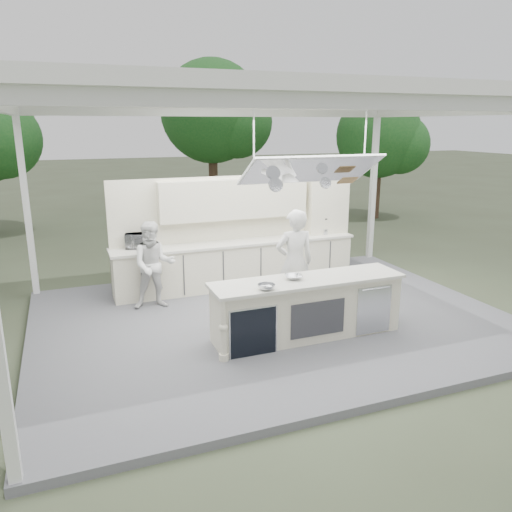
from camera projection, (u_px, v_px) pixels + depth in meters
name	position (u px, v px, depth m)	size (l,w,h in m)	color
ground	(273.00, 324.00, 8.75)	(90.00, 90.00, 0.00)	#434E35
stage_deck	(273.00, 320.00, 8.74)	(8.00, 6.00, 0.12)	#55565A
tent	(275.00, 103.00, 7.79)	(8.20, 6.20, 3.86)	white
demo_island	(306.00, 308.00, 7.84)	(3.10, 0.79, 0.95)	beige
back_counter	(237.00, 263.00, 10.31)	(5.08, 0.72, 0.95)	beige
back_wall_unit	(253.00, 214.00, 10.41)	(5.05, 0.48, 2.25)	beige
tree_cluster	(154.00, 127.00, 16.65)	(19.55, 9.40, 5.85)	#442D22
head_chef	(294.00, 263.00, 8.67)	(0.69, 0.45, 1.88)	silver
sous_chef	(154.00, 265.00, 9.01)	(0.78, 0.61, 1.61)	silver
toaster_oven	(140.00, 240.00, 9.64)	(0.53, 0.36, 0.30)	#AFB0B6
bowl_large	(294.00, 277.00, 7.71)	(0.27, 0.27, 0.07)	silver
bowl_small	(266.00, 287.00, 7.22)	(0.26, 0.26, 0.08)	#B1B4B9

